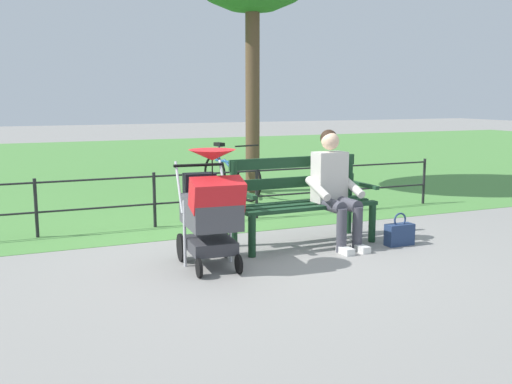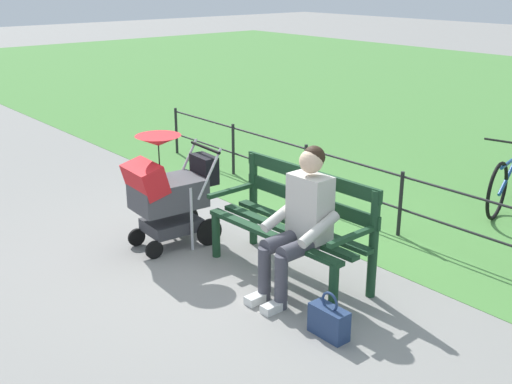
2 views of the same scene
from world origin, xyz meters
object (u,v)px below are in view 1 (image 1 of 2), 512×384
at_px(park_bench, 301,197).
at_px(person_on_bench, 335,185).
at_px(bicycle, 231,175).
at_px(handbag, 399,234).
at_px(stroller, 211,207).

bearing_deg(park_bench, person_on_bench, 143.05).
distance_m(park_bench, person_on_bench, 0.40).
distance_m(person_on_bench, bicycle, 3.37).
relative_size(person_on_bench, bicycle, 0.78).
bearing_deg(park_bench, bicycle, -96.31).
xyz_separation_m(park_bench, handbag, (-0.95, 0.54, -0.40)).
height_order(stroller, bicycle, stroller).
bearing_deg(bicycle, park_bench, 83.69).
relative_size(stroller, bicycle, 0.71).
distance_m(person_on_bench, stroller, 1.58).
xyz_separation_m(handbag, bicycle, (0.61, -3.67, 0.24)).
distance_m(park_bench, handbag, 1.17).
bearing_deg(park_bench, handbag, 150.43).
xyz_separation_m(person_on_bench, bicycle, (-0.05, -3.35, -0.31)).
bearing_deg(park_bench, stroller, 23.39).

